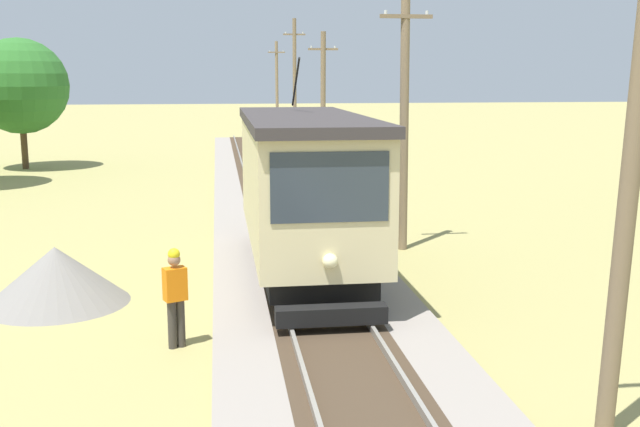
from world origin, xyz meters
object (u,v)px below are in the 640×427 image
at_px(utility_pole_distant, 295,83).
at_px(track_worker, 175,293).
at_px(gravel_pile, 56,275).
at_px(utility_pole_far, 323,102).
at_px(utility_pole_near_tram, 631,172).
at_px(utility_pole_mid, 404,116).
at_px(red_tram, 304,187).
at_px(utility_pole_horizon, 277,86).
at_px(tree_left_near, 20,86).

bearing_deg(utility_pole_distant, track_worker, -99.26).
relative_size(utility_pole_distant, gravel_pile, 2.76).
distance_m(utility_pole_far, track_worker, 23.21).
relative_size(utility_pole_far, track_worker, 3.75).
distance_m(utility_pole_distant, gravel_pile, 33.59).
bearing_deg(track_worker, utility_pole_near_tram, -150.05).
bearing_deg(utility_pole_far, utility_pole_mid, -90.00).
distance_m(utility_pole_near_tram, utility_pole_far, 26.63).
relative_size(red_tram, utility_pole_horizon, 1.15).
height_order(gravel_pile, tree_left_near, tree_left_near).
bearing_deg(red_tram, utility_pole_horizon, 86.18).
height_order(red_tram, utility_pole_distant, utility_pole_distant).
xyz_separation_m(red_tram, tree_left_near, (-11.63, 22.70, 1.96)).
height_order(red_tram, utility_pole_horizon, utility_pole_horizon).
distance_m(utility_pole_near_tram, utility_pole_horizon, 53.69).
height_order(utility_pole_near_tram, utility_pole_horizon, utility_pole_horizon).
bearing_deg(track_worker, utility_pole_horizon, -30.08).
height_order(track_worker, tree_left_near, tree_left_near).
bearing_deg(utility_pole_horizon, utility_pole_distant, -90.00).
relative_size(red_tram, track_worker, 4.79).
xyz_separation_m(utility_pole_distant, utility_pole_horizon, (0.00, 14.13, -0.39)).
height_order(utility_pole_horizon, track_worker, utility_pole_horizon).
bearing_deg(gravel_pile, utility_pole_near_tram, -40.84).
distance_m(red_tram, utility_pole_near_tram, 8.99).
xyz_separation_m(utility_pole_far, utility_pole_distant, (0.00, 12.93, 0.76)).
bearing_deg(gravel_pile, utility_pole_mid, 25.29).
distance_m(red_tram, utility_pole_distant, 31.41).
xyz_separation_m(utility_pole_far, utility_pole_horizon, (0.00, 27.06, 0.36)).
distance_m(utility_pole_near_tram, tree_left_near, 34.34).
bearing_deg(utility_pole_near_tram, tree_left_near, 115.28).
height_order(utility_pole_distant, gravel_pile, utility_pole_distant).
relative_size(utility_pole_far, gravel_pile, 2.25).
bearing_deg(utility_pole_far, red_tram, -99.41).
relative_size(red_tram, utility_pole_far, 1.28).
height_order(red_tram, utility_pole_near_tram, utility_pole_near_tram).
height_order(utility_pole_near_tram, utility_pole_distant, utility_pole_distant).
relative_size(utility_pole_mid, utility_pole_far, 1.06).
bearing_deg(gravel_pile, tree_left_near, 104.82).
xyz_separation_m(utility_pole_mid, utility_pole_distant, (0.00, 28.38, 0.57)).
xyz_separation_m(utility_pole_near_tram, utility_pole_far, (0.00, 26.63, -0.10)).
bearing_deg(red_tram, tree_left_near, 117.13).
relative_size(gravel_pile, tree_left_near, 0.45).
relative_size(utility_pole_near_tram, track_worker, 3.86).
distance_m(utility_pole_far, tree_left_near, 15.33).
xyz_separation_m(utility_pole_horizon, track_worker, (-5.75, -49.41, -2.82)).
height_order(utility_pole_far, utility_pole_distant, utility_pole_distant).
bearing_deg(red_tram, utility_pole_near_tram, -70.06).
distance_m(utility_pole_near_tram, gravel_pile, 11.43).
bearing_deg(tree_left_near, utility_pole_horizon, 57.07).
distance_m(utility_pole_near_tram, utility_pole_mid, 11.17).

